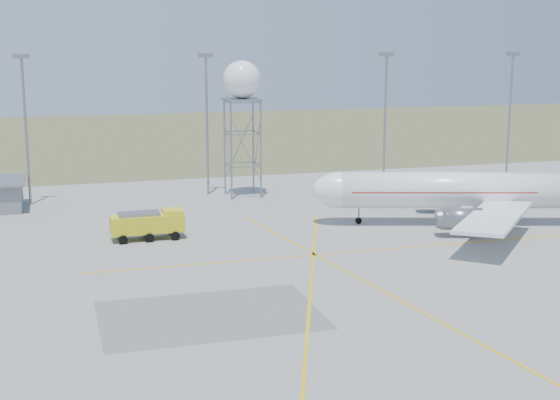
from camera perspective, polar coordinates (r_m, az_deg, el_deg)
name	(u,v)px	position (r m, az deg, el deg)	size (l,w,h in m)	color
ground	(527,357)	(59.36, 17.63, -10.90)	(400.00, 400.00, 0.00)	#979893
grass_strip	(189,135)	(189.06, -6.67, 4.72)	(400.00, 120.00, 0.03)	#575E34
mast_a	(25,117)	(111.58, -18.14, 5.79)	(2.20, 0.50, 20.50)	gray
mast_b	(207,112)	(113.62, -5.38, 6.40)	(2.20, 0.50, 20.50)	gray
mast_c	(385,108)	(122.09, 7.71, 6.70)	(2.20, 0.50, 20.50)	gray
mast_d	(510,105)	(132.58, 16.49, 6.70)	(2.20, 0.50, 20.50)	gray
airliner_main	(465,191)	(98.12, 13.36, 0.64)	(38.89, 36.85, 13.45)	white
radar_tower	(242,121)	(112.14, -2.78, 5.80)	(5.39, 5.39, 19.53)	gray
fire_truck	(149,226)	(89.82, -9.53, -1.85)	(8.29, 3.46, 3.29)	yellow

